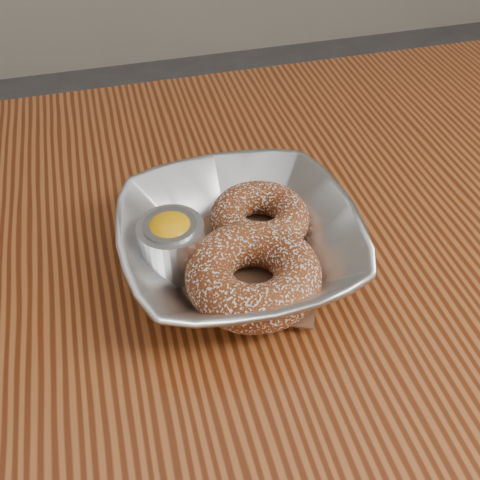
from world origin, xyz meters
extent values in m
cube|color=brown|center=(0.00, 0.00, 0.73)|extent=(1.20, 0.80, 0.04)
imported|color=silver|center=(-0.11, 0.03, 0.78)|extent=(0.21, 0.21, 0.05)
cube|color=brown|center=(-0.11, 0.03, 0.76)|extent=(0.19, 0.19, 0.00)
torus|color=brown|center=(-0.08, 0.06, 0.78)|extent=(0.11, 0.11, 0.03)
torus|color=brown|center=(-0.11, -0.01, 0.78)|extent=(0.12, 0.12, 0.04)
cylinder|color=silver|center=(-0.17, 0.04, 0.78)|extent=(0.06, 0.06, 0.05)
cylinder|color=gray|center=(-0.17, 0.04, 0.79)|extent=(0.05, 0.05, 0.05)
ellipsoid|color=#FFA807|center=(-0.17, 0.04, 0.80)|extent=(0.04, 0.04, 0.03)
camera|label=1|loc=(-0.20, -0.32, 1.13)|focal=42.00mm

